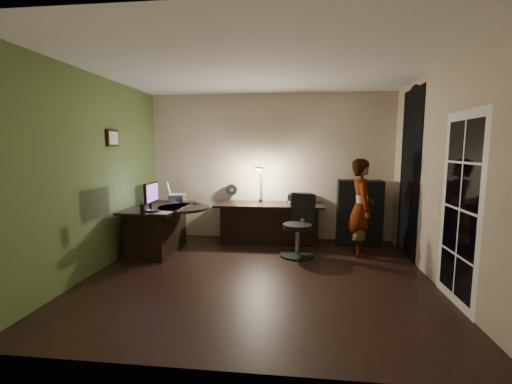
# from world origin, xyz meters

# --- Properties ---
(floor) EXTENTS (4.50, 4.00, 0.01)m
(floor) POSITION_xyz_m (0.00, 0.00, -0.01)
(floor) COLOR black
(floor) RESTS_ON ground
(ceiling) EXTENTS (4.50, 4.00, 0.01)m
(ceiling) POSITION_xyz_m (0.00, 0.00, 2.71)
(ceiling) COLOR silver
(ceiling) RESTS_ON floor
(wall_back) EXTENTS (4.50, 0.01, 2.70)m
(wall_back) POSITION_xyz_m (0.00, 2.00, 1.35)
(wall_back) COLOR #BCAA8C
(wall_back) RESTS_ON floor
(wall_front) EXTENTS (4.50, 0.01, 2.70)m
(wall_front) POSITION_xyz_m (0.00, -2.00, 1.35)
(wall_front) COLOR #BCAA8C
(wall_front) RESTS_ON floor
(wall_left) EXTENTS (0.01, 4.00, 2.70)m
(wall_left) POSITION_xyz_m (-2.25, 0.00, 1.35)
(wall_left) COLOR #BCAA8C
(wall_left) RESTS_ON floor
(wall_right) EXTENTS (0.01, 4.00, 2.70)m
(wall_right) POSITION_xyz_m (2.25, 0.00, 1.35)
(wall_right) COLOR #BCAA8C
(wall_right) RESTS_ON floor
(green_wall_overlay) EXTENTS (0.00, 4.00, 2.70)m
(green_wall_overlay) POSITION_xyz_m (-2.24, 0.00, 1.35)
(green_wall_overlay) COLOR #4B622E
(green_wall_overlay) RESTS_ON floor
(arched_doorway) EXTENTS (0.01, 0.90, 2.60)m
(arched_doorway) POSITION_xyz_m (2.24, 1.15, 1.30)
(arched_doorway) COLOR black
(arched_doorway) RESTS_ON floor
(french_door) EXTENTS (0.02, 0.92, 2.10)m
(french_door) POSITION_xyz_m (2.24, -0.55, 1.05)
(french_door) COLOR white
(french_door) RESTS_ON floor
(framed_picture) EXTENTS (0.04, 0.30, 0.25)m
(framed_picture) POSITION_xyz_m (-2.22, 0.45, 1.85)
(framed_picture) COLOR black
(framed_picture) RESTS_ON wall_left
(desk_left) EXTENTS (0.85, 1.35, 0.76)m
(desk_left) POSITION_xyz_m (-1.71, 0.87, 0.38)
(desk_left) COLOR black
(desk_left) RESTS_ON floor
(desk_right) EXTENTS (1.92, 0.69, 0.72)m
(desk_right) POSITION_xyz_m (0.02, 1.63, 0.36)
(desk_right) COLOR black
(desk_right) RESTS_ON floor
(cabinet) EXTENTS (0.78, 0.42, 1.14)m
(cabinet) POSITION_xyz_m (1.61, 1.72, 0.57)
(cabinet) COLOR black
(cabinet) RESTS_ON floor
(laptop_stand) EXTENTS (0.26, 0.22, 0.11)m
(laptop_stand) POSITION_xyz_m (-1.58, 1.38, 0.83)
(laptop_stand) COLOR silver
(laptop_stand) RESTS_ON desk_left
(laptop) EXTENTS (0.43, 0.42, 0.23)m
(laptop) POSITION_xyz_m (-1.58, 1.38, 1.00)
(laptop) COLOR silver
(laptop) RESTS_ON laptop_stand
(monitor) EXTENTS (0.11, 0.47, 0.31)m
(monitor) POSITION_xyz_m (-1.66, 0.42, 0.93)
(monitor) COLOR black
(monitor) RESTS_ON desk_left
(mouse) EXTENTS (0.08, 0.10, 0.04)m
(mouse) POSITION_xyz_m (-1.68, 0.39, 0.79)
(mouse) COLOR silver
(mouse) RESTS_ON desk_left
(phone) EXTENTS (0.11, 0.16, 0.01)m
(phone) POSITION_xyz_m (-1.18, 1.19, 0.78)
(phone) COLOR black
(phone) RESTS_ON desk_left
(pen) EXTENTS (0.05, 0.13, 0.01)m
(pen) POSITION_xyz_m (-1.35, 0.65, 0.78)
(pen) COLOR black
(pen) RESTS_ON desk_left
(speaker) EXTENTS (0.07, 0.07, 0.17)m
(speaker) POSITION_xyz_m (-1.59, 0.00, 0.86)
(speaker) COLOR black
(speaker) RESTS_ON desk_left
(notepad) EXTENTS (0.17, 0.23, 0.01)m
(notepad) POSITION_xyz_m (-1.40, 0.28, 0.78)
(notepad) COLOR silver
(notepad) RESTS_ON desk_left
(desk_fan) EXTENTS (0.24, 0.18, 0.33)m
(desk_fan) POSITION_xyz_m (-0.71, 1.92, 0.87)
(desk_fan) COLOR black
(desk_fan) RESTS_ON desk_right
(headphones) EXTENTS (0.20, 0.14, 0.09)m
(headphones) POSITION_xyz_m (0.45, 1.60, 0.75)
(headphones) COLOR teal
(headphones) RESTS_ON desk_right
(printer) EXTENTS (0.46, 0.37, 0.19)m
(printer) POSITION_xyz_m (0.58, 1.80, 0.80)
(printer) COLOR black
(printer) RESTS_ON desk_right
(desk_lamp) EXTENTS (0.23, 0.36, 0.72)m
(desk_lamp) POSITION_xyz_m (-0.16, 1.83, 1.06)
(desk_lamp) COLOR black
(desk_lamp) RESTS_ON desk_right
(office_chair) EXTENTS (0.72, 0.72, 0.98)m
(office_chair) POSITION_xyz_m (0.52, 0.92, 0.49)
(office_chair) COLOR black
(office_chair) RESTS_ON floor
(person) EXTENTS (0.38, 0.56, 1.54)m
(person) POSITION_xyz_m (1.52, 1.10, 0.77)
(person) COLOR #D8A88C
(person) RESTS_ON floor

